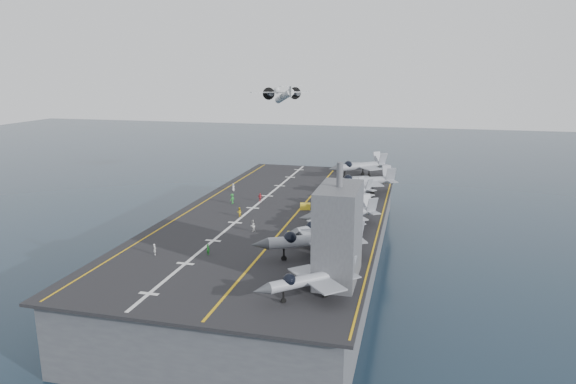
% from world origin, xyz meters
% --- Properties ---
extents(ground, '(500.00, 500.00, 0.00)m').
position_xyz_m(ground, '(0.00, 0.00, 0.00)').
color(ground, '#142135').
rests_on(ground, ground).
extents(hull, '(36.00, 90.00, 10.00)m').
position_xyz_m(hull, '(0.00, 0.00, 5.00)').
color(hull, '#56595E').
rests_on(hull, ground).
extents(flight_deck, '(38.00, 92.00, 0.40)m').
position_xyz_m(flight_deck, '(0.00, 0.00, 10.20)').
color(flight_deck, black).
rests_on(flight_deck, hull).
extents(foul_line, '(0.35, 90.00, 0.02)m').
position_xyz_m(foul_line, '(3.00, 0.00, 10.42)').
color(foul_line, gold).
rests_on(foul_line, flight_deck).
extents(landing_centerline, '(0.50, 90.00, 0.02)m').
position_xyz_m(landing_centerline, '(-6.00, 0.00, 10.42)').
color(landing_centerline, silver).
rests_on(landing_centerline, flight_deck).
extents(deck_edge_port, '(0.25, 90.00, 0.02)m').
position_xyz_m(deck_edge_port, '(-17.00, 0.00, 10.42)').
color(deck_edge_port, gold).
rests_on(deck_edge_port, flight_deck).
extents(deck_edge_stbd, '(0.25, 90.00, 0.02)m').
position_xyz_m(deck_edge_stbd, '(18.50, 0.00, 10.42)').
color(deck_edge_stbd, gold).
rests_on(deck_edge_stbd, flight_deck).
extents(island_superstructure, '(5.00, 10.00, 15.00)m').
position_xyz_m(island_superstructure, '(15.00, -30.00, 17.90)').
color(island_superstructure, '#56595E').
rests_on(island_superstructure, flight_deck).
extents(fighter_jet_0, '(15.42, 15.10, 4.50)m').
position_xyz_m(fighter_jet_0, '(12.78, -35.96, 12.65)').
color(fighter_jet_0, '#999FA7').
rests_on(fighter_jet_0, flight_deck).
extents(fighter_jet_1, '(19.03, 16.69, 5.53)m').
position_xyz_m(fighter_jet_1, '(10.73, -23.42, 13.17)').
color(fighter_jet_1, gray).
rests_on(fighter_jet_1, flight_deck).
extents(fighter_jet_2, '(15.98, 16.17, 4.74)m').
position_xyz_m(fighter_jet_2, '(11.14, -15.32, 12.77)').
color(fighter_jet_2, '#8D959D').
rests_on(fighter_jet_2, flight_deck).
extents(fighter_jet_3, '(16.82, 15.61, 4.86)m').
position_xyz_m(fighter_jet_3, '(12.42, -7.70, 12.83)').
color(fighter_jet_3, gray).
rests_on(fighter_jet_3, flight_deck).
extents(fighter_jet_4, '(14.75, 16.22, 4.69)m').
position_xyz_m(fighter_jet_4, '(10.71, -1.27, 12.74)').
color(fighter_jet_4, '#9CA5AC').
rests_on(fighter_jet_4, flight_deck).
extents(fighter_jet_5, '(14.08, 15.39, 4.45)m').
position_xyz_m(fighter_jet_5, '(11.78, 8.41, 12.62)').
color(fighter_jet_5, '#969DA6').
rests_on(fighter_jet_5, flight_deck).
extents(fighter_jet_6, '(18.68, 16.05, 5.47)m').
position_xyz_m(fighter_jet_6, '(13.28, 18.09, 13.14)').
color(fighter_jet_6, gray).
rests_on(fighter_jet_6, flight_deck).
extents(fighter_jet_8, '(19.38, 18.72, 5.63)m').
position_xyz_m(fighter_jet_8, '(10.74, 35.16, 13.22)').
color(fighter_jet_8, '#969DA8').
rests_on(fighter_jet_8, flight_deck).
extents(tow_cart_a, '(1.92, 1.26, 1.15)m').
position_xyz_m(tow_cart_a, '(5.85, -16.32, 10.97)').
color(tow_cart_a, yellow).
rests_on(tow_cart_a, flight_deck).
extents(tow_cart_b, '(2.18, 1.66, 1.17)m').
position_xyz_m(tow_cart_b, '(4.01, 1.58, 10.98)').
color(tow_cart_b, yellow).
rests_on(tow_cart_b, flight_deck).
extents(tow_cart_c, '(2.19, 1.65, 1.18)m').
position_xyz_m(tow_cart_c, '(5.99, 22.06, 10.99)').
color(tow_cart_c, gold).
rests_on(tow_cart_c, flight_deck).
extents(crew_1, '(1.13, 1.19, 1.65)m').
position_xyz_m(crew_1, '(-11.76, -27.78, 11.23)').
color(crew_1, silver).
rests_on(crew_1, flight_deck).
extents(crew_2, '(1.25, 1.25, 1.76)m').
position_xyz_m(crew_2, '(-6.50, -6.30, 11.28)').
color(crew_2, yellow).
rests_on(crew_2, flight_deck).
extents(crew_3, '(1.09, 1.38, 2.03)m').
position_xyz_m(crew_3, '(-10.96, 2.17, 11.41)').
color(crew_3, '#268C33').
rests_on(crew_3, flight_deck).
extents(crew_4, '(1.23, 1.03, 1.74)m').
position_xyz_m(crew_4, '(-6.07, 5.18, 11.27)').
color(crew_4, red).
rests_on(crew_4, flight_deck).
extents(crew_5, '(0.77, 1.06, 1.64)m').
position_xyz_m(crew_5, '(-14.58, 12.75, 11.22)').
color(crew_5, silver).
rests_on(crew_5, flight_deck).
extents(crew_6, '(1.14, 0.99, 1.60)m').
position_xyz_m(crew_6, '(-4.34, -25.88, 11.20)').
color(crew_6, '#1E8826').
rests_on(crew_6, flight_deck).
extents(crew_7, '(1.22, 1.40, 1.97)m').
position_xyz_m(crew_7, '(-1.47, -14.01, 11.38)').
color(crew_7, silver).
rests_on(crew_7, flight_deck).
extents(transport_plane, '(23.80, 21.78, 4.65)m').
position_xyz_m(transport_plane, '(-13.77, 54.42, 28.88)').
color(transport_plane, silver).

